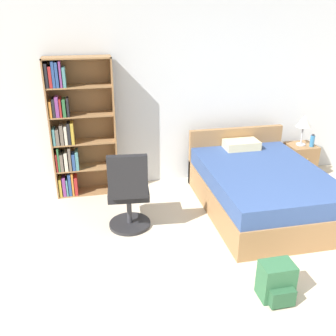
% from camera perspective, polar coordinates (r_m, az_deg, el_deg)
% --- Properties ---
extents(ground_plane, '(14.00, 14.00, 0.00)m').
position_cam_1_polar(ground_plane, '(3.60, 19.97, -22.51)').
color(ground_plane, beige).
extents(wall_back, '(9.00, 0.06, 2.60)m').
position_cam_1_polar(wall_back, '(5.64, 4.85, 10.91)').
color(wall_back, silver).
rests_on(wall_back, ground_plane).
extents(bookshelf, '(0.87, 0.30, 1.93)m').
position_cam_1_polar(bookshelf, '(5.31, -14.11, 5.49)').
color(bookshelf, olive).
rests_on(bookshelf, ground_plane).
extents(bed, '(1.45, 2.04, 0.85)m').
position_cam_1_polar(bed, '(5.12, 13.83, -2.86)').
color(bed, olive).
rests_on(bed, ground_plane).
extents(office_chair, '(0.52, 0.60, 1.04)m').
position_cam_1_polar(office_chair, '(4.42, -6.04, -3.93)').
color(office_chair, '#232326').
rests_on(office_chair, ground_plane).
extents(nightstand, '(0.42, 0.42, 0.53)m').
position_cam_1_polar(nightstand, '(6.29, 19.40, 1.09)').
color(nightstand, olive).
rests_on(nightstand, ground_plane).
extents(table_lamp, '(0.22, 0.22, 0.47)m').
position_cam_1_polar(table_lamp, '(6.08, 20.01, 6.56)').
color(table_lamp, '#B2B2B7').
rests_on(table_lamp, nightstand).
extents(water_bottle, '(0.07, 0.07, 0.20)m').
position_cam_1_polar(water_bottle, '(6.15, 21.12, 3.89)').
color(water_bottle, teal).
rests_on(water_bottle, nightstand).
extents(backpack_green, '(0.31, 0.29, 0.37)m').
position_cam_1_polar(backpack_green, '(3.74, 16.23, -16.35)').
color(backpack_green, '#2D603D').
rests_on(backpack_green, ground_plane).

